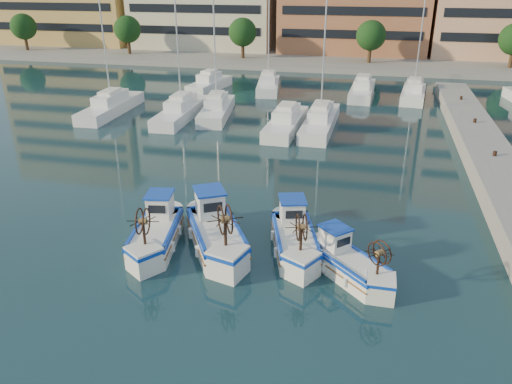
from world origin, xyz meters
The scene contains 6 objects.
ground centered at (0.00, 0.00, 0.00)m, with size 300.00×300.00×0.00m, color #1B3C48.
yacht_marina centered at (-3.03, 27.72, 0.53)m, with size 40.98×23.34×11.50m.
fishing_boat_a centered at (-4.00, 0.40, 0.77)m, with size 2.56×4.59×2.78m.
fishing_boat_b centered at (-1.26, 0.87, 0.85)m, with size 4.10×5.09×3.09m.
fishing_boat_c centered at (2.33, 1.40, 0.76)m, with size 2.93×4.53×2.75m.
fishing_boat_d centered at (4.85, -0.15, 0.67)m, with size 3.75×3.72×2.42m.
Camera 1 is at (5.32, -18.48, 11.66)m, focal length 35.00 mm.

